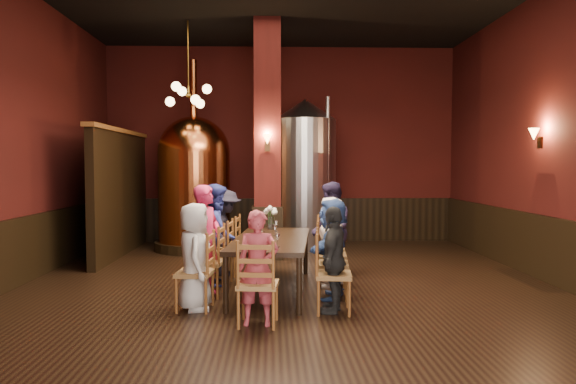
{
  "coord_description": "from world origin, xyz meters",
  "views": [
    {
      "loc": [
        -0.22,
        -6.97,
        1.77
      ],
      "look_at": [
        0.01,
        0.2,
        1.4
      ],
      "focal_mm": 32.0,
      "sensor_mm": 36.0,
      "label": 1
    }
  ],
  "objects_px": {
    "person_1": "(207,241)",
    "person_2": "(217,234)",
    "dining_table": "(272,242)",
    "copper_kettle": "(194,181)",
    "person_0": "(195,256)",
    "rose_vase": "(271,214)",
    "steel_vessel": "(305,174)"
  },
  "relations": [
    {
      "from": "person_1",
      "to": "person_2",
      "type": "relative_size",
      "value": 1.01
    },
    {
      "from": "dining_table",
      "to": "copper_kettle",
      "type": "relative_size",
      "value": 0.63
    },
    {
      "from": "dining_table",
      "to": "person_2",
      "type": "xyz_separation_m",
      "value": [
        -0.81,
        0.41,
        0.06
      ]
    },
    {
      "from": "person_0",
      "to": "rose_vase",
      "type": "relative_size",
      "value": 3.43
    },
    {
      "from": "dining_table",
      "to": "person_1",
      "type": "height_order",
      "value": "person_1"
    },
    {
      "from": "person_2",
      "to": "rose_vase",
      "type": "height_order",
      "value": "person_2"
    },
    {
      "from": "rose_vase",
      "to": "dining_table",
      "type": "bearing_deg",
      "value": -89.26
    },
    {
      "from": "person_1",
      "to": "copper_kettle",
      "type": "relative_size",
      "value": 0.38
    },
    {
      "from": "person_1",
      "to": "steel_vessel",
      "type": "bearing_deg",
      "value": -0.77
    },
    {
      "from": "dining_table",
      "to": "person_0",
      "type": "height_order",
      "value": "person_0"
    },
    {
      "from": "person_1",
      "to": "copper_kettle",
      "type": "height_order",
      "value": "copper_kettle"
    },
    {
      "from": "person_1",
      "to": "steel_vessel",
      "type": "relative_size",
      "value": 0.47
    },
    {
      "from": "copper_kettle",
      "to": "steel_vessel",
      "type": "xyz_separation_m",
      "value": [
        2.34,
        0.18,
        0.15
      ]
    },
    {
      "from": "person_0",
      "to": "copper_kettle",
      "type": "bearing_deg",
      "value": -0.84
    },
    {
      "from": "person_0",
      "to": "copper_kettle",
      "type": "distance_m",
      "value": 4.64
    },
    {
      "from": "rose_vase",
      "to": "person_0",
      "type": "bearing_deg",
      "value": -115.91
    },
    {
      "from": "dining_table",
      "to": "person_1",
      "type": "relative_size",
      "value": 1.65
    },
    {
      "from": "dining_table",
      "to": "rose_vase",
      "type": "bearing_deg",
      "value": 96.4
    },
    {
      "from": "person_2",
      "to": "steel_vessel",
      "type": "xyz_separation_m",
      "value": [
        1.53,
        3.38,
        0.84
      ]
    },
    {
      "from": "dining_table",
      "to": "copper_kettle",
      "type": "height_order",
      "value": "copper_kettle"
    },
    {
      "from": "person_2",
      "to": "rose_vase",
      "type": "relative_size",
      "value": 3.92
    },
    {
      "from": "dining_table",
      "to": "person_1",
      "type": "distance_m",
      "value": 0.91
    },
    {
      "from": "person_0",
      "to": "person_1",
      "type": "xyz_separation_m",
      "value": [
        0.07,
        0.67,
        0.1
      ]
    },
    {
      "from": "person_0",
      "to": "steel_vessel",
      "type": "xyz_separation_m",
      "value": [
        1.66,
        4.71,
        0.93
      ]
    },
    {
      "from": "dining_table",
      "to": "rose_vase",
      "type": "xyz_separation_m",
      "value": [
        -0.01,
        1.01,
        0.31
      ]
    },
    {
      "from": "copper_kettle",
      "to": "rose_vase",
      "type": "height_order",
      "value": "copper_kettle"
    },
    {
      "from": "copper_kettle",
      "to": "steel_vessel",
      "type": "bearing_deg",
      "value": 4.45
    },
    {
      "from": "dining_table",
      "to": "steel_vessel",
      "type": "relative_size",
      "value": 0.78
    },
    {
      "from": "person_1",
      "to": "rose_vase",
      "type": "distance_m",
      "value": 1.54
    },
    {
      "from": "dining_table",
      "to": "person_2",
      "type": "relative_size",
      "value": 1.66
    },
    {
      "from": "person_2",
      "to": "copper_kettle",
      "type": "bearing_deg",
      "value": 10.46
    },
    {
      "from": "person_1",
      "to": "rose_vase",
      "type": "relative_size",
      "value": 3.94
    }
  ]
}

